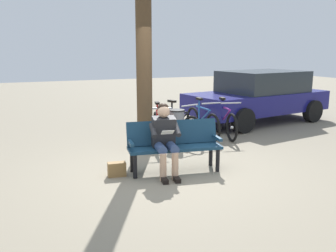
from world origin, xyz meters
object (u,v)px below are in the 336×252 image
bicycle_black (224,122)px  bicycle_purple (177,126)px  bicycle_silver (202,122)px  handbag (117,169)px  tree_trunk (144,51)px  litter_bin (177,128)px  parked_car (259,95)px  bicycle_blue (158,129)px  person_reading (165,136)px  bench (174,142)px

bicycle_black → bicycle_purple: 1.23m
bicycle_black → bicycle_silver: bearing=-95.7°
handbag → tree_trunk: (-0.96, -1.27, 1.92)m
litter_bin → bicycle_purple: (-0.17, -0.36, -0.04)m
litter_bin → bicycle_silver: 1.01m
tree_trunk → litter_bin: 1.83m
handbag → bicycle_black: size_ratio=0.18×
tree_trunk → bicycle_purple: 2.01m
litter_bin → parked_car: (-3.34, -1.57, 0.37)m
litter_bin → bicycle_blue: (0.35, -0.23, -0.04)m
person_reading → bicycle_black: size_ratio=0.73×
bench → handbag: (1.00, -0.09, -0.39)m
tree_trunk → bicycle_black: bearing=-167.8°
bicycle_silver → tree_trunk: bearing=-68.5°
bicycle_purple → bicycle_silver: bearing=82.1°
handbag → person_reading: bearing=164.6°
person_reading → bicycle_silver: person_reading is taller
handbag → litter_bin: size_ratio=0.38×
bicycle_black → bicycle_purple: (1.23, -0.05, 0.00)m
handbag → litter_bin: litter_bin is taller
person_reading → bicycle_blue: (-0.64, -1.88, -0.31)m
bicycle_black → bicycle_blue: bearing=-75.2°
bicycle_blue → parked_car: size_ratio=0.37×
bench → bicycle_silver: size_ratio=0.99×
bench → tree_trunk: (0.04, -1.36, 1.53)m
person_reading → handbag: size_ratio=4.00×
bicycle_silver → handbag: bearing=-53.5°
person_reading → bicycle_blue: size_ratio=0.73×
bicycle_purple → parked_car: size_ratio=0.37×
bicycle_silver → parked_car: (-2.45, -1.09, 0.41)m
bicycle_silver → bicycle_blue: size_ratio=1.03×
bicycle_silver → parked_car: 2.71m
bicycle_black → parked_car: parked_car is taller
handbag → bicycle_black: (-3.17, -1.75, 0.24)m
litter_bin → bicycle_black: bearing=-167.4°
person_reading → bicycle_silver: (-1.88, -2.13, -0.31)m
bench → bicycle_silver: 2.60m
bicycle_black → tree_trunk: bearing=-65.8°
person_reading → litter_bin: person_reading is taller
bicycle_black → bicycle_silver: 0.54m
bench → parked_car: (-4.11, -3.09, 0.27)m
bench → litter_bin: bench is taller
person_reading → bicycle_black: person_reading is taller
bicycle_silver → bicycle_purple: same height
bicycle_silver → bicycle_blue: 1.26m
tree_trunk → person_reading: bearing=83.0°
person_reading → bicycle_purple: size_ratio=0.74×
bench → bicycle_purple: bearing=-106.9°
bench → bicycle_black: bearing=-130.2°
bicycle_black → handbag: bearing=-49.1°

